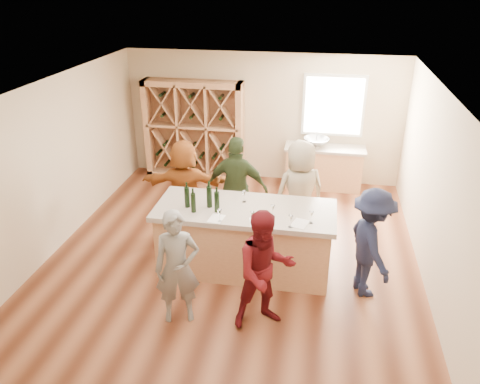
% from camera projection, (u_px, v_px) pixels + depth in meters
% --- Properties ---
extents(floor, '(6.00, 7.00, 0.10)m').
position_uv_depth(floor, '(232.00, 262.00, 7.73)').
color(floor, brown).
rests_on(floor, ground).
extents(ceiling, '(6.00, 7.00, 0.10)m').
position_uv_depth(ceiling, '(230.00, 87.00, 6.49)').
color(ceiling, white).
rests_on(ceiling, ground).
extents(wall_back, '(6.00, 0.10, 2.80)m').
position_uv_depth(wall_back, '(263.00, 117.00, 10.26)').
color(wall_back, beige).
rests_on(wall_back, ground).
extents(wall_front, '(6.00, 0.10, 2.80)m').
position_uv_depth(wall_front, '(149.00, 351.00, 3.95)').
color(wall_front, beige).
rests_on(wall_front, ground).
extents(wall_left, '(0.10, 7.00, 2.80)m').
position_uv_depth(wall_left, '(48.00, 168.00, 7.60)').
color(wall_left, beige).
rests_on(wall_left, ground).
extents(wall_right, '(0.10, 7.00, 2.80)m').
position_uv_depth(wall_right, '(442.00, 198.00, 6.61)').
color(wall_right, beige).
rests_on(wall_right, ground).
extents(window_frame, '(1.30, 0.06, 1.30)m').
position_uv_depth(window_frame, '(334.00, 106.00, 9.80)').
color(window_frame, white).
rests_on(window_frame, wall_back).
extents(window_pane, '(1.18, 0.01, 1.18)m').
position_uv_depth(window_pane, '(334.00, 106.00, 9.77)').
color(window_pane, white).
rests_on(window_pane, wall_back).
extents(wine_rack, '(2.20, 0.45, 2.20)m').
position_uv_depth(wine_rack, '(194.00, 130.00, 10.38)').
color(wine_rack, tan).
rests_on(wine_rack, floor).
extents(back_counter_base, '(1.60, 0.58, 0.86)m').
position_uv_depth(back_counter_base, '(324.00, 168.00, 10.14)').
color(back_counter_base, tan).
rests_on(back_counter_base, floor).
extents(back_counter_top, '(1.70, 0.62, 0.06)m').
position_uv_depth(back_counter_top, '(325.00, 148.00, 9.94)').
color(back_counter_top, '#A59788').
rests_on(back_counter_top, back_counter_base).
extents(sink, '(0.54, 0.54, 0.19)m').
position_uv_depth(sink, '(316.00, 142.00, 9.92)').
color(sink, silver).
rests_on(sink, back_counter_top).
extents(faucet, '(0.02, 0.02, 0.30)m').
position_uv_depth(faucet, '(317.00, 137.00, 10.06)').
color(faucet, silver).
rests_on(faucet, back_counter_top).
extents(tasting_counter_base, '(2.60, 1.00, 1.00)m').
position_uv_depth(tasting_counter_base, '(245.00, 241.00, 7.28)').
color(tasting_counter_base, tan).
rests_on(tasting_counter_base, floor).
extents(tasting_counter_top, '(2.72, 1.12, 0.08)m').
position_uv_depth(tasting_counter_top, '(245.00, 210.00, 7.05)').
color(tasting_counter_top, '#A59788').
rests_on(tasting_counter_top, tasting_counter_base).
extents(wine_bottle_a, '(0.08, 0.08, 0.32)m').
position_uv_depth(wine_bottle_a, '(187.00, 197.00, 7.00)').
color(wine_bottle_a, black).
rests_on(wine_bottle_a, tasting_counter_top).
extents(wine_bottle_b, '(0.10, 0.10, 0.30)m').
position_uv_depth(wine_bottle_b, '(193.00, 203.00, 6.86)').
color(wine_bottle_b, black).
rests_on(wine_bottle_b, tasting_counter_top).
extents(wine_bottle_c, '(0.09, 0.09, 0.33)m').
position_uv_depth(wine_bottle_c, '(209.00, 197.00, 7.00)').
color(wine_bottle_c, black).
rests_on(wine_bottle_c, tasting_counter_top).
extents(wine_bottle_d, '(0.09, 0.09, 0.32)m').
position_uv_depth(wine_bottle_d, '(217.00, 202.00, 6.86)').
color(wine_bottle_d, black).
rests_on(wine_bottle_d, tasting_counter_top).
extents(wine_glass_a, '(0.08, 0.08, 0.19)m').
position_uv_depth(wine_glass_a, '(220.00, 216.00, 6.61)').
color(wine_glass_a, white).
rests_on(wine_glass_a, tasting_counter_top).
extents(wine_glass_b, '(0.08, 0.08, 0.16)m').
position_uv_depth(wine_glass_b, '(252.00, 218.00, 6.59)').
color(wine_glass_b, white).
rests_on(wine_glass_b, tasting_counter_top).
extents(wine_glass_c, '(0.08, 0.08, 0.18)m').
position_uv_depth(wine_glass_c, '(291.00, 221.00, 6.47)').
color(wine_glass_c, white).
rests_on(wine_glass_c, tasting_counter_top).
extents(wine_glass_d, '(0.08, 0.08, 0.17)m').
position_uv_depth(wine_glass_d, '(273.00, 211.00, 6.76)').
color(wine_glass_d, white).
rests_on(wine_glass_d, tasting_counter_top).
extents(wine_glass_e, '(0.08, 0.08, 0.17)m').
position_uv_depth(wine_glass_e, '(311.00, 218.00, 6.58)').
color(wine_glass_e, white).
rests_on(wine_glass_e, tasting_counter_top).
extents(tasting_menu_a, '(0.23, 0.29, 0.00)m').
position_uv_depth(tasting_menu_a, '(216.00, 218.00, 6.73)').
color(tasting_menu_a, white).
rests_on(tasting_menu_a, tasting_counter_top).
extents(tasting_menu_b, '(0.25, 0.31, 0.00)m').
position_uv_depth(tasting_menu_b, '(257.00, 222.00, 6.64)').
color(tasting_menu_b, white).
rests_on(tasting_menu_b, tasting_counter_top).
extents(tasting_menu_c, '(0.28, 0.33, 0.00)m').
position_uv_depth(tasting_menu_c, '(300.00, 223.00, 6.60)').
color(tasting_menu_c, white).
rests_on(tasting_menu_c, tasting_counter_top).
extents(person_near_left, '(0.70, 0.59, 1.62)m').
position_uv_depth(person_near_left, '(177.00, 268.00, 6.08)').
color(person_near_left, slate).
rests_on(person_near_left, floor).
extents(person_near_right, '(0.92, 0.75, 1.67)m').
position_uv_depth(person_near_right, '(265.00, 271.00, 5.99)').
color(person_near_right, '#590F14').
rests_on(person_near_right, floor).
extents(person_server, '(0.81, 1.17, 1.65)m').
position_uv_depth(person_server, '(371.00, 243.00, 6.60)').
color(person_server, '#191E38').
rests_on(person_server, floor).
extents(person_far_mid, '(1.11, 0.63, 1.84)m').
position_uv_depth(person_far_mid, '(237.00, 188.00, 8.05)').
color(person_far_mid, '#263319').
rests_on(person_far_mid, floor).
extents(person_far_right, '(1.06, 0.92, 1.83)m').
position_uv_depth(person_far_right, '(300.00, 193.00, 7.90)').
color(person_far_right, gray).
rests_on(person_far_right, floor).
extents(person_far_left, '(1.65, 0.76, 1.71)m').
position_uv_depth(person_far_left, '(185.00, 186.00, 8.27)').
color(person_far_left, '#994C19').
rests_on(person_far_left, floor).
extents(wine_glass_f, '(0.07, 0.07, 0.18)m').
position_uv_depth(wine_glass_f, '(244.00, 197.00, 7.18)').
color(wine_glass_f, white).
rests_on(wine_glass_f, tasting_counter_top).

